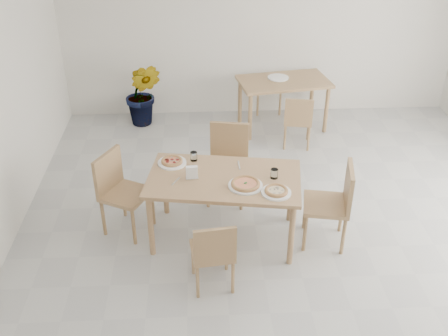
{
  "coord_description": "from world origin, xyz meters",
  "views": [
    {
      "loc": [
        -0.97,
        -4.24,
        3.56
      ],
      "look_at": [
        -0.73,
        0.27,
        0.86
      ],
      "focal_mm": 42.0,
      "sensor_mm": 36.0,
      "label": 1
    }
  ],
  "objects_px": {
    "plate_margherita": "(245,186)",
    "second_table": "(284,87)",
    "chair_east": "(335,200)",
    "pizza_pepperoni": "(172,161)",
    "chair_south": "(213,251)",
    "pizza_mushroom": "(276,190)",
    "chair_back_n": "(268,81)",
    "chair_north": "(228,157)",
    "plate_mushroom": "(276,192)",
    "chair_back_s": "(298,118)",
    "tumbler_b": "(274,174)",
    "tumbler_a": "(194,156)",
    "napkin_holder": "(192,173)",
    "plate_pepperoni": "(172,163)",
    "main_table": "(224,184)",
    "potted_plant": "(143,94)",
    "pizza_margherita": "(246,184)",
    "chair_west": "(119,187)",
    "plate_empty": "(278,78)"
  },
  "relations": [
    {
      "from": "plate_margherita",
      "to": "tumbler_a",
      "type": "distance_m",
      "value": 0.75
    },
    {
      "from": "chair_south",
      "to": "chair_north",
      "type": "relative_size",
      "value": 0.85
    },
    {
      "from": "tumbler_a",
      "to": "napkin_holder",
      "type": "height_order",
      "value": "napkin_holder"
    },
    {
      "from": "chair_north",
      "to": "pizza_pepperoni",
      "type": "relative_size",
      "value": 3.94
    },
    {
      "from": "plate_margherita",
      "to": "pizza_mushroom",
      "type": "bearing_deg",
      "value": -25.91
    },
    {
      "from": "plate_pepperoni",
      "to": "chair_back_n",
      "type": "bearing_deg",
      "value": 64.73
    },
    {
      "from": "second_table",
      "to": "pizza_mushroom",
      "type": "bearing_deg",
      "value": -109.43
    },
    {
      "from": "tumbler_a",
      "to": "napkin_holder",
      "type": "relative_size",
      "value": 0.69
    },
    {
      "from": "chair_south",
      "to": "chair_back_n",
      "type": "height_order",
      "value": "chair_back_n"
    },
    {
      "from": "chair_south",
      "to": "tumbler_a",
      "type": "distance_m",
      "value": 1.22
    },
    {
      "from": "chair_west",
      "to": "plate_mushroom",
      "type": "bearing_deg",
      "value": -80.91
    },
    {
      "from": "main_table",
      "to": "chair_north",
      "type": "bearing_deg",
      "value": 92.54
    },
    {
      "from": "main_table",
      "to": "potted_plant",
      "type": "distance_m",
      "value": 3.03
    },
    {
      "from": "napkin_holder",
      "to": "tumbler_a",
      "type": "bearing_deg",
      "value": 82.26
    },
    {
      "from": "pizza_mushroom",
      "to": "chair_back_s",
      "type": "distance_m",
      "value": 2.4
    },
    {
      "from": "chair_east",
      "to": "chair_back_s",
      "type": "height_order",
      "value": "chair_east"
    },
    {
      "from": "chair_east",
      "to": "plate_margherita",
      "type": "xyz_separation_m",
      "value": [
        -0.93,
        -0.03,
        0.23
      ]
    },
    {
      "from": "main_table",
      "to": "plate_pepperoni",
      "type": "bearing_deg",
      "value": 158.98
    },
    {
      "from": "chair_north",
      "to": "second_table",
      "type": "xyz_separation_m",
      "value": [
        0.93,
        1.82,
        0.12
      ]
    },
    {
      "from": "potted_plant",
      "to": "chair_south",
      "type": "bearing_deg",
      "value": -75.75
    },
    {
      "from": "plate_margherita",
      "to": "plate_pepperoni",
      "type": "height_order",
      "value": "same"
    },
    {
      "from": "tumbler_a",
      "to": "chair_back_n",
      "type": "bearing_deg",
      "value": 68.1
    },
    {
      "from": "plate_mushroom",
      "to": "pizza_mushroom",
      "type": "xyz_separation_m",
      "value": [
        0.0,
        0.0,
        0.02
      ]
    },
    {
      "from": "pizza_pepperoni",
      "to": "napkin_holder",
      "type": "distance_m",
      "value": 0.38
    },
    {
      "from": "plate_pepperoni",
      "to": "tumbler_a",
      "type": "bearing_deg",
      "value": 13.61
    },
    {
      "from": "chair_north",
      "to": "second_table",
      "type": "bearing_deg",
      "value": 74.29
    },
    {
      "from": "plate_mushroom",
      "to": "second_table",
      "type": "height_order",
      "value": "plate_mushroom"
    },
    {
      "from": "plate_margherita",
      "to": "pizza_pepperoni",
      "type": "bearing_deg",
      "value": 146.62
    },
    {
      "from": "main_table",
      "to": "plate_pepperoni",
      "type": "distance_m",
      "value": 0.63
    },
    {
      "from": "pizza_margherita",
      "to": "chair_west",
      "type": "bearing_deg",
      "value": 163.17
    },
    {
      "from": "napkin_holder",
      "to": "chair_back_s",
      "type": "distance_m",
      "value": 2.48
    },
    {
      "from": "chair_east",
      "to": "pizza_pepperoni",
      "type": "distance_m",
      "value": 1.75
    },
    {
      "from": "pizza_margherita",
      "to": "pizza_pepperoni",
      "type": "height_order",
      "value": "same"
    },
    {
      "from": "napkin_holder",
      "to": "pizza_margherita",
      "type": "bearing_deg",
      "value": -22.64
    },
    {
      "from": "plate_margherita",
      "to": "second_table",
      "type": "distance_m",
      "value": 2.92
    },
    {
      "from": "second_table",
      "to": "plate_mushroom",
      "type": "bearing_deg",
      "value": -109.43
    },
    {
      "from": "plate_pepperoni",
      "to": "tumbler_b",
      "type": "distance_m",
      "value": 1.1
    },
    {
      "from": "chair_south",
      "to": "tumbler_b",
      "type": "xyz_separation_m",
      "value": [
        0.65,
        0.76,
        0.35
      ]
    },
    {
      "from": "tumbler_a",
      "to": "pizza_mushroom",
      "type": "bearing_deg",
      "value": -40.66
    },
    {
      "from": "pizza_margherita",
      "to": "plate_empty",
      "type": "relative_size",
      "value": 1.14
    },
    {
      "from": "chair_back_s",
      "to": "chair_back_n",
      "type": "height_order",
      "value": "chair_back_n"
    },
    {
      "from": "tumbler_b",
      "to": "chair_back_s",
      "type": "relative_size",
      "value": 0.13
    },
    {
      "from": "chair_south",
      "to": "chair_east",
      "type": "distance_m",
      "value": 1.43
    },
    {
      "from": "napkin_holder",
      "to": "potted_plant",
      "type": "relative_size",
      "value": 0.15
    },
    {
      "from": "napkin_holder",
      "to": "second_table",
      "type": "height_order",
      "value": "napkin_holder"
    },
    {
      "from": "tumbler_a",
      "to": "chair_back_n",
      "type": "relative_size",
      "value": 0.12
    },
    {
      "from": "chair_south",
      "to": "pizza_mushroom",
      "type": "relative_size",
      "value": 3.39
    },
    {
      "from": "plate_pepperoni",
      "to": "pizza_margherita",
      "type": "xyz_separation_m",
      "value": [
        0.74,
        -0.49,
        0.02
      ]
    },
    {
      "from": "chair_south",
      "to": "chair_back_n",
      "type": "distance_m",
      "value": 4.21
    },
    {
      "from": "napkin_holder",
      "to": "tumbler_b",
      "type": "bearing_deg",
      "value": -6.67
    }
  ]
}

